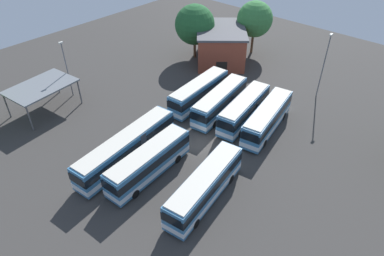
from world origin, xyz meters
TOP-DOWN VIEW (x-y plane):
  - ground_plane at (0.00, 0.00)m, footprint 92.71×92.71m
  - bus_row0_slot0 at (-6.91, -6.28)m, footprint 11.34×3.44m
  - bus_row0_slot1 at (-6.95, -2.55)m, footprint 11.38×4.11m
  - bus_row0_slot2 at (-7.56, 1.01)m, footprint 10.92×4.08m
  - bus_row0_slot3 at (-7.89, 4.38)m, footprint 11.35×4.39m
  - bus_row1_slot0 at (7.75, -4.41)m, footprint 14.35×4.04m
  - bus_row1_slot1 at (7.80, -0.73)m, footprint 11.16×3.25m
  - bus_row1_slot3 at (6.48, 6.08)m, footprint 11.58×4.18m
  - depot_building at (-19.82, -12.59)m, footprint 13.25×13.01m
  - maintenance_shelter at (8.63, -21.07)m, footprint 9.19×6.63m
  - lamp_post_far_corner at (4.01, -21.77)m, footprint 0.56×0.28m
  - lamp_post_mid_lot at (-20.17, 5.49)m, footprint 0.56×0.28m
  - tree_west_edge at (-26.52, -10.43)m, footprint 6.23×6.23m
  - tree_north_edge at (-18.10, -16.96)m, footprint 6.83×6.83m

SIDE VIEW (x-z plane):
  - ground_plane at x=0.00m, z-range 0.00..0.00m
  - bus_row0_slot2 at x=-7.56m, z-range 0.10..3.55m
  - bus_row1_slot1 at x=7.80m, z-range 0.10..3.55m
  - bus_row0_slot3 at x=-7.89m, z-range 0.10..3.55m
  - bus_row0_slot1 at x=-6.95m, z-range 0.10..3.55m
  - bus_row0_slot0 at x=-6.91m, z-range 0.10..3.55m
  - bus_row1_slot3 at x=6.48m, z-range 0.10..3.55m
  - bus_row1_slot0 at x=7.75m, z-range 0.10..3.55m
  - depot_building at x=-19.82m, z-range 0.02..5.93m
  - maintenance_shelter at x=8.63m, z-range 1.73..5.60m
  - lamp_post_far_corner at x=4.01m, z-range 0.42..8.84m
  - lamp_post_mid_lot at x=-20.17m, z-range 0.42..10.04m
  - tree_north_edge at x=-18.10m, z-range 1.26..10.62m
  - tree_west_edge at x=-26.52m, z-range 1.54..10.86m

